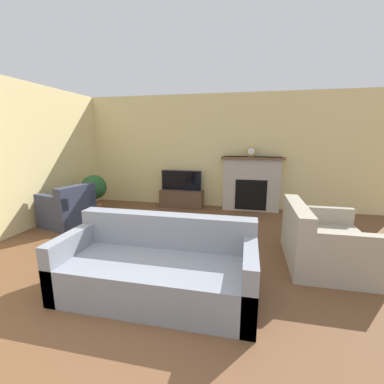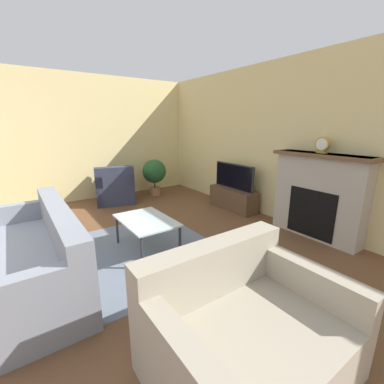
% 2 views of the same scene
% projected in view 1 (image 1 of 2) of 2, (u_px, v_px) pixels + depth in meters
% --- Properties ---
extents(ground_plane, '(20.00, 20.00, 0.00)m').
position_uv_depth(ground_plane, '(80.00, 379.00, 1.86)').
color(ground_plane, brown).
extents(wall_back, '(8.73, 0.06, 2.70)m').
position_uv_depth(wall_back, '(202.00, 152.00, 6.29)').
color(wall_back, beige).
rests_on(wall_back, ground_plane).
extents(wall_left, '(0.06, 7.92, 2.70)m').
position_uv_depth(wall_left, '(15.00, 158.00, 4.52)').
color(wall_left, beige).
rests_on(wall_left, ground_plane).
extents(area_rug, '(2.12, 1.81, 0.00)m').
position_uv_depth(area_rug, '(183.00, 244.00, 4.16)').
color(area_rug, slate).
rests_on(area_rug, ground_plane).
extents(fireplace, '(1.41, 0.36, 1.26)m').
position_uv_depth(fireplace, '(251.00, 183.00, 6.01)').
color(fireplace, '#B2A899').
rests_on(fireplace, ground_plane).
extents(tv_stand, '(1.05, 0.36, 0.42)m').
position_uv_depth(tv_stand, '(182.00, 199.00, 6.35)').
color(tv_stand, brown).
rests_on(tv_stand, ground_plane).
extents(tv, '(0.99, 0.06, 0.49)m').
position_uv_depth(tv, '(181.00, 180.00, 6.25)').
color(tv, '#232328').
rests_on(tv, tv_stand).
extents(couch_sectional, '(2.11, 0.94, 0.82)m').
position_uv_depth(couch_sectional, '(158.00, 268.00, 2.84)').
color(couch_sectional, gray).
rests_on(couch_sectional, ground_plane).
extents(couch_loveseat, '(1.00, 1.28, 0.82)m').
position_uv_depth(couch_loveseat, '(322.00, 244.00, 3.50)').
color(couch_loveseat, '#9E937F').
rests_on(couch_loveseat, ground_plane).
extents(armchair_by_window, '(0.94, 0.94, 0.82)m').
position_uv_depth(armchair_by_window, '(69.00, 211.00, 5.00)').
color(armchair_by_window, '#33384C').
rests_on(armchair_by_window, ground_plane).
extents(coffee_table, '(0.92, 0.61, 0.43)m').
position_uv_depth(coffee_table, '(183.00, 221.00, 4.11)').
color(coffee_table, '#333338').
rests_on(coffee_table, ground_plane).
extents(potted_plant, '(0.56, 0.56, 0.85)m').
position_uv_depth(potted_plant, '(94.00, 189.00, 5.91)').
color(potted_plant, '#AD704C').
rests_on(potted_plant, ground_plane).
extents(mantel_clock, '(0.20, 0.07, 0.23)m').
position_uv_depth(mantel_clock, '(251.00, 151.00, 5.87)').
color(mantel_clock, '#B79338').
rests_on(mantel_clock, fireplace).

